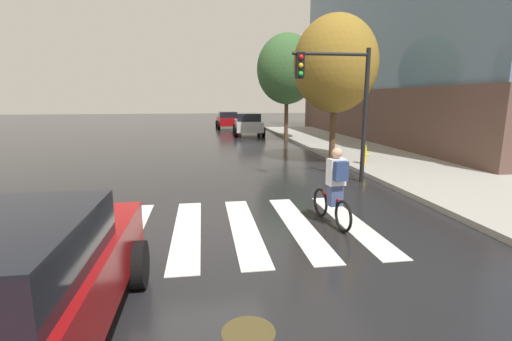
# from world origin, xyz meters

# --- Properties ---
(ground_plane) EXTENTS (120.00, 120.00, 0.00)m
(ground_plane) POSITION_xyz_m (0.00, 0.00, 0.00)
(ground_plane) COLOR black
(crosswalk_stripes) EXTENTS (7.65, 3.96, 0.01)m
(crosswalk_stripes) POSITION_xyz_m (-0.46, 0.00, 0.01)
(crosswalk_stripes) COLOR silver
(crosswalk_stripes) RESTS_ON ground
(manhole_cover) EXTENTS (0.64, 0.64, 0.01)m
(manhole_cover) POSITION_xyz_m (0.38, -3.45, 0.00)
(manhole_cover) COLOR #473D1E
(manhole_cover) RESTS_ON ground
(sedan_near) EXTENTS (2.17, 4.60, 1.59)m
(sedan_near) POSITION_xyz_m (-2.02, -3.68, 0.82)
(sedan_near) COLOR maroon
(sedan_near) RESTS_ON ground
(sedan_mid) EXTENTS (2.40, 4.77, 1.62)m
(sedan_mid) POSITION_xyz_m (3.32, 19.71, 0.83)
(sedan_mid) COLOR #B7B7BC
(sedan_mid) RESTS_ON ground
(sedan_far) EXTENTS (2.12, 4.40, 1.51)m
(sedan_far) POSITION_xyz_m (2.24, 25.96, 0.78)
(sedan_far) COLOR maroon
(sedan_far) RESTS_ON ground
(cyclist) EXTENTS (0.39, 1.70, 1.69)m
(cyclist) POSITION_xyz_m (2.65, -0.11, 0.84)
(cyclist) COLOR black
(cyclist) RESTS_ON ground
(traffic_light_near) EXTENTS (2.47, 0.28, 4.20)m
(traffic_light_near) POSITION_xyz_m (4.20, 3.73, 2.86)
(traffic_light_near) COLOR black
(traffic_light_near) RESTS_ON ground
(fire_hydrant) EXTENTS (0.33, 0.22, 0.78)m
(fire_hydrant) POSITION_xyz_m (6.17, 6.07, 0.53)
(fire_hydrant) COLOR gold
(fire_hydrant) RESTS_ON sidewalk
(street_tree_near) EXTENTS (3.35, 3.35, 5.96)m
(street_tree_near) POSITION_xyz_m (5.27, 7.19, 4.03)
(street_tree_near) COLOR #4C3823
(street_tree_near) RESTS_ON ground
(street_tree_mid) EXTENTS (3.70, 3.70, 6.58)m
(street_tree_mid) POSITION_xyz_m (5.17, 15.24, 4.45)
(street_tree_mid) COLOR #4C3823
(street_tree_mid) RESTS_ON ground
(corner_building) EXTENTS (14.61, 23.46, 12.06)m
(corner_building) POSITION_xyz_m (17.06, 15.11, 5.98)
(corner_building) COLOR brown
(corner_building) RESTS_ON ground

